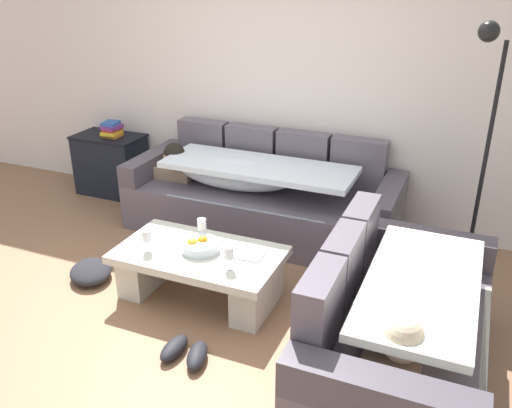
{
  "coord_description": "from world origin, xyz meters",
  "views": [
    {
      "loc": [
        1.85,
        -2.57,
        2.28
      ],
      "look_at": [
        0.33,
        1.01,
        0.55
      ],
      "focal_mm": 37.89,
      "sensor_mm": 36.0,
      "label": 1
    }
  ],
  "objects_px": {
    "pair_of_shoes": "(185,352)",
    "couch_along_wall": "(258,197)",
    "coffee_table": "(200,268)",
    "wine_glass_far_back": "(202,225)",
    "couch_near_window": "(398,329)",
    "side_cabinet": "(111,164)",
    "crumpled_garment": "(91,272)",
    "book_stack_on_cabinet": "(112,129)",
    "wine_glass_near_right": "(229,254)",
    "wine_glass_near_left": "(147,237)",
    "fruit_bowl": "(200,246)",
    "open_magazine": "(245,252)",
    "floor_lamp": "(480,142)"
  },
  "relations": [
    {
      "from": "coffee_table",
      "to": "pair_of_shoes",
      "type": "distance_m",
      "value": 0.73
    },
    {
      "from": "couch_along_wall",
      "to": "coffee_table",
      "type": "height_order",
      "value": "couch_along_wall"
    },
    {
      "from": "pair_of_shoes",
      "to": "crumpled_garment",
      "type": "distance_m",
      "value": 1.28
    },
    {
      "from": "pair_of_shoes",
      "to": "wine_glass_far_back",
      "type": "bearing_deg",
      "value": 110.44
    },
    {
      "from": "wine_glass_near_right",
      "to": "pair_of_shoes",
      "type": "relative_size",
      "value": 0.51
    },
    {
      "from": "fruit_bowl",
      "to": "floor_lamp",
      "type": "distance_m",
      "value": 2.15
    },
    {
      "from": "coffee_table",
      "to": "wine_glass_far_back",
      "type": "relative_size",
      "value": 7.23
    },
    {
      "from": "open_magazine",
      "to": "coffee_table",
      "type": "bearing_deg",
      "value": -164.46
    },
    {
      "from": "wine_glass_near_left",
      "to": "book_stack_on_cabinet",
      "type": "bearing_deg",
      "value": 132.73
    },
    {
      "from": "wine_glass_far_back",
      "to": "fruit_bowl",
      "type": "bearing_deg",
      "value": -66.88
    },
    {
      "from": "pair_of_shoes",
      "to": "couch_along_wall",
      "type": "bearing_deg",
      "value": 98.58
    },
    {
      "from": "book_stack_on_cabinet",
      "to": "crumpled_garment",
      "type": "bearing_deg",
      "value": -60.81
    },
    {
      "from": "couch_along_wall",
      "to": "fruit_bowl",
      "type": "distance_m",
      "value": 1.18
    },
    {
      "from": "pair_of_shoes",
      "to": "fruit_bowl",
      "type": "bearing_deg",
      "value": 109.78
    },
    {
      "from": "couch_near_window",
      "to": "pair_of_shoes",
      "type": "relative_size",
      "value": 5.28
    },
    {
      "from": "couch_near_window",
      "to": "side_cabinet",
      "type": "relative_size",
      "value": 2.41
    },
    {
      "from": "wine_glass_far_back",
      "to": "crumpled_garment",
      "type": "relative_size",
      "value": 0.42
    },
    {
      "from": "couch_near_window",
      "to": "wine_glass_near_left",
      "type": "relative_size",
      "value": 10.44
    },
    {
      "from": "wine_glass_near_right",
      "to": "wine_glass_near_left",
      "type": "bearing_deg",
      "value": -179.51
    },
    {
      "from": "open_magazine",
      "to": "book_stack_on_cabinet",
      "type": "bearing_deg",
      "value": 145.16
    },
    {
      "from": "open_magazine",
      "to": "couch_near_window",
      "type": "bearing_deg",
      "value": -22.16
    },
    {
      "from": "wine_glass_near_right",
      "to": "side_cabinet",
      "type": "relative_size",
      "value": 0.23
    },
    {
      "from": "couch_along_wall",
      "to": "coffee_table",
      "type": "distance_m",
      "value": 1.2
    },
    {
      "from": "couch_along_wall",
      "to": "crumpled_garment",
      "type": "xyz_separation_m",
      "value": [
        -0.88,
        -1.32,
        -0.27
      ]
    },
    {
      "from": "couch_near_window",
      "to": "pair_of_shoes",
      "type": "distance_m",
      "value": 1.32
    },
    {
      "from": "wine_glass_near_left",
      "to": "book_stack_on_cabinet",
      "type": "height_order",
      "value": "book_stack_on_cabinet"
    },
    {
      "from": "couch_along_wall",
      "to": "wine_glass_far_back",
      "type": "distance_m",
      "value": 1.03
    },
    {
      "from": "wine_glass_far_back",
      "to": "side_cabinet",
      "type": "height_order",
      "value": "side_cabinet"
    },
    {
      "from": "fruit_bowl",
      "to": "open_magazine",
      "type": "distance_m",
      "value": 0.33
    },
    {
      "from": "wine_glass_near_left",
      "to": "wine_glass_near_right",
      "type": "xyz_separation_m",
      "value": [
        0.65,
        0.01,
        0.0
      ]
    },
    {
      "from": "open_magazine",
      "to": "floor_lamp",
      "type": "relative_size",
      "value": 0.14
    },
    {
      "from": "pair_of_shoes",
      "to": "floor_lamp",
      "type": "bearing_deg",
      "value": 48.47
    },
    {
      "from": "coffee_table",
      "to": "wine_glass_near_left",
      "type": "bearing_deg",
      "value": -158.28
    },
    {
      "from": "coffee_table",
      "to": "fruit_bowl",
      "type": "distance_m",
      "value": 0.18
    },
    {
      "from": "couch_near_window",
      "to": "side_cabinet",
      "type": "height_order",
      "value": "couch_near_window"
    },
    {
      "from": "crumpled_garment",
      "to": "open_magazine",
      "type": "bearing_deg",
      "value": 10.45
    },
    {
      "from": "book_stack_on_cabinet",
      "to": "crumpled_garment",
      "type": "xyz_separation_m",
      "value": [
        0.86,
        -1.54,
        -0.66
      ]
    },
    {
      "from": "open_magazine",
      "to": "pair_of_shoes",
      "type": "distance_m",
      "value": 0.84
    },
    {
      "from": "open_magazine",
      "to": "floor_lamp",
      "type": "xyz_separation_m",
      "value": [
        1.43,
        0.94,
        0.73
      ]
    },
    {
      "from": "fruit_bowl",
      "to": "crumpled_garment",
      "type": "bearing_deg",
      "value": -171.4
    },
    {
      "from": "couch_near_window",
      "to": "book_stack_on_cabinet",
      "type": "bearing_deg",
      "value": 62.23
    },
    {
      "from": "floor_lamp",
      "to": "pair_of_shoes",
      "type": "bearing_deg",
      "value": -131.53
    },
    {
      "from": "fruit_bowl",
      "to": "wine_glass_far_back",
      "type": "xyz_separation_m",
      "value": [
        -0.07,
        0.16,
        0.08
      ]
    },
    {
      "from": "coffee_table",
      "to": "wine_glass_near_left",
      "type": "distance_m",
      "value": 0.45
    },
    {
      "from": "fruit_bowl",
      "to": "floor_lamp",
      "type": "height_order",
      "value": "floor_lamp"
    },
    {
      "from": "wine_glass_near_right",
      "to": "book_stack_on_cabinet",
      "type": "height_order",
      "value": "book_stack_on_cabinet"
    },
    {
      "from": "coffee_table",
      "to": "wine_glass_near_left",
      "type": "height_order",
      "value": "wine_glass_near_left"
    },
    {
      "from": "wine_glass_near_left",
      "to": "couch_along_wall",
      "type": "bearing_deg",
      "value": 76.99
    },
    {
      "from": "wine_glass_near_right",
      "to": "open_magazine",
      "type": "height_order",
      "value": "wine_glass_near_right"
    },
    {
      "from": "coffee_table",
      "to": "floor_lamp",
      "type": "height_order",
      "value": "floor_lamp"
    }
  ]
}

